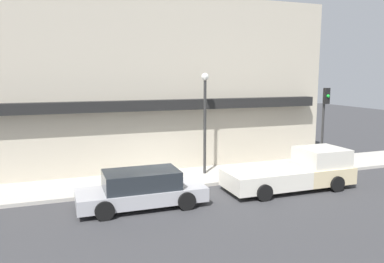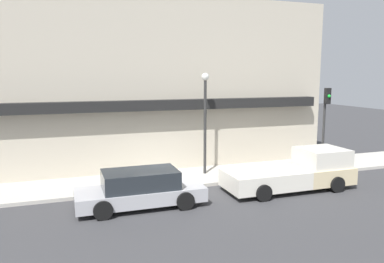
{
  "view_description": "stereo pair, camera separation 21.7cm",
  "coord_description": "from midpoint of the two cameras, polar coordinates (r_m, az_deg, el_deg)",
  "views": [
    {
      "loc": [
        -4.35,
        -15.02,
        4.95
      ],
      "look_at": [
        1.49,
        1.2,
        2.35
      ],
      "focal_mm": 35.0,
      "sensor_mm": 36.0,
      "label": 1
    },
    {
      "loc": [
        -4.15,
        -15.09,
        4.95
      ],
      "look_at": [
        1.49,
        1.2,
        2.35
      ],
      "focal_mm": 35.0,
      "sensor_mm": 36.0,
      "label": 2
    }
  ],
  "objects": [
    {
      "name": "ground_plane",
      "position": [
        16.41,
        -3.91,
        -9.0
      ],
      "size": [
        80.0,
        80.0,
        0.0
      ],
      "primitive_type": "plane",
      "color": "#38383A"
    },
    {
      "name": "sidewalk",
      "position": [
        17.77,
        -5.25,
        -7.38
      ],
      "size": [
        36.0,
        2.99,
        0.15
      ],
      "color": "#B7B2A8",
      "rests_on": "ground"
    },
    {
      "name": "building",
      "position": [
        19.99,
        -7.64,
        7.03
      ],
      "size": [
        19.8,
        3.8,
        10.23
      ],
      "color": "#BCB29E",
      "rests_on": "ground"
    },
    {
      "name": "pickup_truck",
      "position": [
        17.11,
        15.26,
        -5.91
      ],
      "size": [
        5.72,
        2.22,
        1.72
      ],
      "rotation": [
        0.0,
        0.0,
        0.03
      ],
      "color": "beige",
      "rests_on": "ground"
    },
    {
      "name": "parked_car",
      "position": [
        14.42,
        -8.13,
        -8.69
      ],
      "size": [
        4.81,
        2.01,
        1.4
      ],
      "rotation": [
        0.0,
        0.0,
        0.02
      ],
      "color": "#ADADB2",
      "rests_on": "ground"
    },
    {
      "name": "fire_hydrant",
      "position": [
        16.86,
        -5.46,
        -6.9
      ],
      "size": [
        0.21,
        0.21,
        0.62
      ],
      "color": "#196633",
      "rests_on": "sidewalk"
    },
    {
      "name": "street_lamp",
      "position": [
        18.07,
        1.64,
        3.23
      ],
      "size": [
        0.36,
        0.36,
        4.91
      ],
      "color": "#2D2D2D",
      "rests_on": "sidewalk"
    },
    {
      "name": "traffic_light",
      "position": [
        20.14,
        19.24,
        2.52
      ],
      "size": [
        0.28,
        0.42,
        4.17
      ],
      "color": "#2D2D2D",
      "rests_on": "sidewalk"
    }
  ]
}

